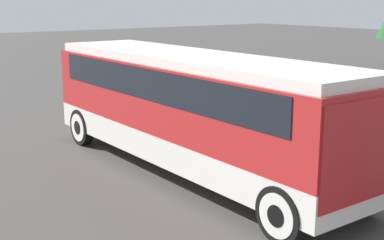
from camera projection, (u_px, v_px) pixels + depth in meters
The scene contains 4 objects.
ground_plane at pixel (192, 171), 13.72m from camera, with size 120.00×120.00×0.00m, color #423F3D.
tour_bus at pixel (194, 102), 13.25m from camera, with size 10.26×2.58×3.01m.
parked_car_near at pixel (324, 97), 19.87m from camera, with size 4.14×1.95×1.53m.
parked_car_mid at pixel (343, 125), 15.77m from camera, with size 4.56×1.98×1.37m.
Camera 1 is at (10.53, -7.77, 4.33)m, focal length 50.00 mm.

